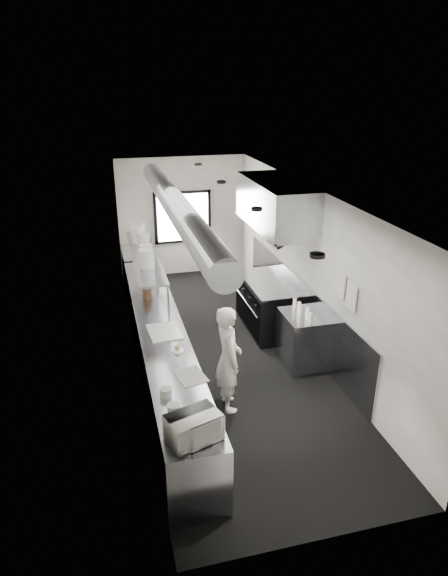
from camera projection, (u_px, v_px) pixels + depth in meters
floor at (224, 351)px, 8.73m from camera, size 3.00×8.00×0.01m
ceiling at (225, 193)px, 7.64m from camera, size 3.00×8.00×0.01m
wall_back at (183, 217)px, 11.76m from camera, size 3.00×0.02×2.80m
wall_front at (331, 431)px, 4.61m from camera, size 3.00×0.02×2.80m
wall_left at (133, 286)px, 7.84m from camera, size 0.02×8.00×2.80m
wall_right at (309, 269)px, 8.53m from camera, size 0.02×8.00×2.80m
wall_cladding at (298, 307)px, 9.12m from camera, size 0.03×5.50×1.10m
hvac_duct at (176, 205)px, 7.94m from camera, size 0.40×6.40×0.40m
service_window at (183, 217)px, 11.73m from camera, size 1.36×0.05×1.25m
exhaust_hood at (275, 205)px, 8.68m from camera, size 0.81×2.20×0.88m
prep_counter at (162, 351)px, 7.85m from camera, size 0.70×6.00×0.90m
pass_shelf at (145, 256)px, 8.76m from camera, size 0.45×3.00×0.68m
range at (268, 305)px, 9.41m from camera, size 0.88×1.60×0.94m
bottle_station at (303, 340)px, 8.19m from camera, size 0.65×0.80×0.90m
far_work_table at (140, 270)px, 11.15m from camera, size 0.70×1.20×0.90m
notice_sheet_a at (340, 285)px, 7.37m from camera, size 0.02×0.28×0.38m
notice_sheet_b at (351, 297)px, 7.08m from camera, size 0.02×0.28×0.38m
line_cook at (228, 359)px, 6.98m from camera, size 0.39×0.58×1.59m
microwave at (194, 427)px, 5.20m from camera, size 0.60×0.52×0.30m
deli_tub_a at (174, 409)px, 5.65m from camera, size 0.20×0.20×0.11m
deli_tub_b at (166, 392)px, 5.95m from camera, size 0.16×0.16×0.10m
newspaper at (190, 376)px, 6.36m from camera, size 0.43×0.50×0.01m
small_plate at (178, 350)px, 6.96m from camera, size 0.23×0.23×0.01m
pastry at (178, 347)px, 6.94m from camera, size 0.08×0.08×0.08m
cutting_board at (165, 332)px, 7.47m from camera, size 0.50×0.64×0.02m
knife_block at (147, 291)px, 8.61m from camera, size 0.14×0.24×0.24m
plate_stack_a at (146, 258)px, 8.08m from camera, size 0.32×0.32×0.30m
plate_stack_b at (146, 253)px, 8.33m from camera, size 0.30×0.30×0.29m
plate_stack_c at (143, 241)px, 8.95m from camera, size 0.22×0.22×0.31m
plate_stack_d at (138, 232)px, 9.31m from camera, size 0.30×0.30×0.39m
squeeze_bottle_a at (310, 318)px, 7.72m from camera, size 0.07×0.07×0.18m
squeeze_bottle_b at (308, 314)px, 7.83m from camera, size 0.09×0.09×0.20m
squeeze_bottle_c at (300, 310)px, 7.96m from camera, size 0.08×0.08×0.19m
squeeze_bottle_d at (299, 307)px, 8.08m from camera, size 0.07×0.07×0.18m
squeeze_bottle_e at (295, 303)px, 8.22m from camera, size 0.07×0.07×0.18m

